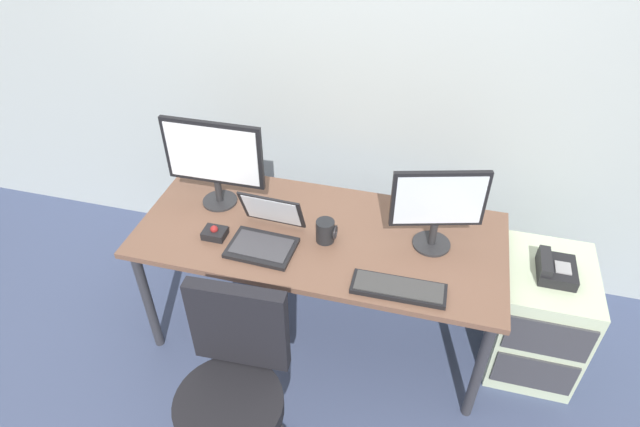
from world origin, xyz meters
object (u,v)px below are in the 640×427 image
Objects in this scene: desk_phone at (555,269)px; keyboard at (399,288)px; monitor_main at (214,158)px; monitor_side at (438,205)px; file_cabinet at (537,316)px; trackball_mouse at (215,233)px; office_chair at (235,400)px; coffee_mug at (326,231)px; laptop at (265,234)px.

keyboard reaches higher than desk_phone.
monitor_main reaches higher than monitor_side.
file_cabinet is 5.76× the size of trackball_mouse.
monitor_main is at bearing 114.65° from office_chair.
keyboard is at bearing -8.08° from trackball_mouse.
coffee_mug is at bearing 11.66° from trackball_mouse.
laptop is at bearing -166.92° from monitor_side.
monitor_main is 1.24× the size of keyboard.
file_cabinet is 5.52× the size of coffee_mug.
file_cabinet is 1.68m from trackball_mouse.
coffee_mug is at bearing 148.30° from keyboard.
monitor_main is 4.45× the size of coffee_mug.
trackball_mouse is at bearing -71.85° from monitor_main.
monitor_side reaches higher than desk_phone.
desk_phone is 1.82× the size of trackball_mouse.
desk_phone is (-0.01, -0.02, 0.35)m from file_cabinet.
office_chair is 1.89× the size of monitor_main.
monitor_main reaches higher than trackball_mouse.
file_cabinet is 0.35m from desk_phone.
monitor_main is 0.37m from trackball_mouse.
coffee_mug is at bearing 16.98° from laptop.
trackball_mouse is at bearing -168.73° from monitor_side.
file_cabinet is at bearing 63.22° from desk_phone.
laptop is at bearing 96.90° from office_chair.
desk_phone is 1.62m from trackball_mouse.
file_cabinet is at bearing 9.55° from laptop.
desk_phone is at bearing 35.17° from office_chair.
laptop is at bearing -163.02° from coffee_mug.
desk_phone is 1.08m from coffee_mug.
coffee_mug reaches higher than file_cabinet.
desk_phone is 1.74× the size of coffee_mug.
coffee_mug is at bearing -169.14° from monitor_side.
file_cabinet is 1.51× the size of monitor_side.
file_cabinet is at bearing 4.79° from monitor_side.
desk_phone is 0.62× the size of laptop.
monitor_main is 1.58× the size of laptop.
monitor_main reaches higher than office_chair.
keyboard is at bearing -31.70° from coffee_mug.
desk_phone reaches higher than file_cabinet.
desk_phone is at bearing 6.79° from coffee_mug.
monitor_side reaches higher than file_cabinet.
coffee_mug is (0.53, 0.11, 0.03)m from trackball_mouse.
monitor_side is 0.42m from keyboard.
office_chair reaches higher than coffee_mug.
file_cabinet is 1.57m from office_chair.
monitor_main is 1.11m from monitor_side.
file_cabinet is at bearing 7.59° from coffee_mug.
office_chair is at bearing -137.75° from keyboard.
file_cabinet is at bearing 8.94° from trackball_mouse.
desk_phone is 1.56m from office_chair.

